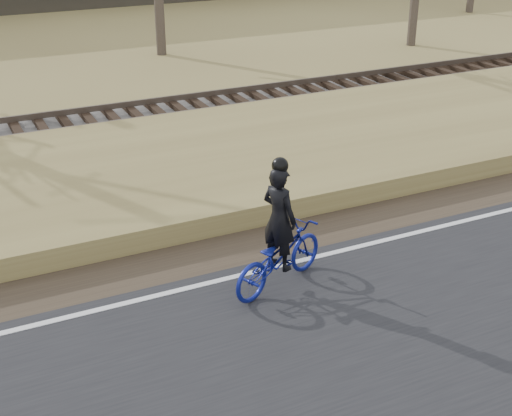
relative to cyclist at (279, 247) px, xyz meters
name	(u,v)px	position (x,y,z in m)	size (l,w,h in m)	color
ground	(145,309)	(-2.17, 0.34, -0.76)	(120.00, 120.00, 0.00)	#9A8C4E
road	(205,404)	(-2.17, -2.16, -0.73)	(120.00, 6.00, 0.06)	black
edge_line	(141,299)	(-2.17, 0.54, -0.70)	(120.00, 0.12, 0.01)	silver
shoulder	(123,273)	(-2.17, 1.54, -0.74)	(120.00, 1.60, 0.04)	#473A2B
embankment	(81,198)	(-2.17, 4.54, -0.54)	(120.00, 5.00, 0.44)	#9A8C4E
ballast	(45,141)	(-2.17, 8.34, -0.54)	(120.00, 3.00, 0.45)	slate
railroad	(44,129)	(-2.17, 8.34, -0.23)	(120.00, 2.40, 0.29)	black
cyclist	(279,247)	(0.00, 0.00, 0.00)	(2.13, 1.41, 2.24)	navy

